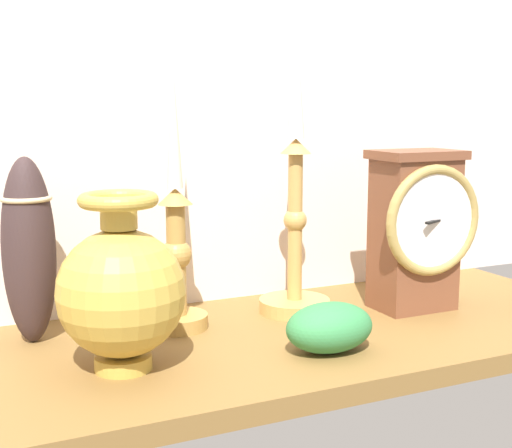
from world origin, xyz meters
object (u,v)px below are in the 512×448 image
(mantel_clock, at_px, (417,228))
(brass_vase_bulbous, at_px, (121,290))
(tall_ceramic_vase, at_px, (29,250))
(candlestick_tall_center, at_px, (176,248))
(candlestick_tall_left, at_px, (295,227))

(mantel_clock, bearing_deg, brass_vase_bulbous, -172.88)
(mantel_clock, height_order, brass_vase_bulbous, mantel_clock)
(tall_ceramic_vase, bearing_deg, candlestick_tall_center, -7.73)
(tall_ceramic_vase, bearing_deg, candlestick_tall_left, -3.76)
(mantel_clock, distance_m, candlestick_tall_left, 0.17)
(mantel_clock, bearing_deg, candlestick_tall_center, 169.82)
(candlestick_tall_left, height_order, tall_ceramic_vase, candlestick_tall_left)
(candlestick_tall_center, height_order, brass_vase_bulbous, candlestick_tall_center)
(candlestick_tall_left, xyz_separation_m, brass_vase_bulbous, (-0.27, -0.11, -0.03))
(brass_vase_bulbous, bearing_deg, candlestick_tall_center, 48.38)
(mantel_clock, distance_m, tall_ceramic_vase, 0.51)
(candlestick_tall_left, xyz_separation_m, candlestick_tall_center, (-0.17, -0.00, -0.01))
(brass_vase_bulbous, bearing_deg, tall_ceramic_vase, 118.77)
(candlestick_tall_left, height_order, candlestick_tall_center, candlestick_tall_left)
(candlestick_tall_left, relative_size, brass_vase_bulbous, 2.00)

